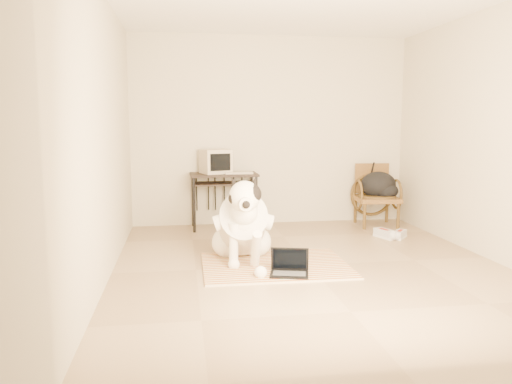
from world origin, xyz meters
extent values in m
plane|color=#947A5B|center=(0.00, 0.00, 0.00)|extent=(4.50, 4.50, 0.00)
plane|color=beige|center=(0.00, 2.25, 1.35)|extent=(4.50, 0.00, 4.50)
plane|color=beige|center=(0.00, -2.25, 1.35)|extent=(4.50, 0.00, 4.50)
plane|color=beige|center=(-2.00, 0.00, 1.35)|extent=(0.00, 4.50, 4.50)
plane|color=beige|center=(2.00, 0.00, 1.35)|extent=(0.00, 4.50, 4.50)
cube|color=#BE4616|center=(-0.36, -0.45, 0.01)|extent=(1.50, 0.25, 0.02)
cube|color=#46823B|center=(-0.35, -0.22, 0.01)|extent=(1.50, 0.25, 0.02)
cube|color=#594489|center=(-0.35, 0.01, 0.01)|extent=(1.50, 0.25, 0.02)
cube|color=gold|center=(-0.35, 0.24, 0.01)|extent=(1.50, 0.25, 0.02)
cube|color=beige|center=(-0.35, 0.47, 0.01)|extent=(1.50, 0.25, 0.02)
sphere|color=white|center=(-0.81, 0.44, 0.17)|extent=(0.34, 0.34, 0.34)
sphere|color=white|center=(-0.49, 0.42, 0.17)|extent=(0.34, 0.34, 0.34)
ellipsoid|color=white|center=(-0.65, 0.41, 0.19)|extent=(0.41, 0.38, 0.34)
ellipsoid|color=white|center=(-0.67, 0.21, 0.42)|extent=(0.46, 0.79, 0.73)
cylinder|color=silver|center=(-0.67, 0.22, 0.42)|extent=(0.54, 0.68, 0.66)
sphere|color=white|center=(-0.68, 0.00, 0.58)|extent=(0.28, 0.28, 0.28)
sphere|color=white|center=(-0.69, -0.11, 0.76)|extent=(0.31, 0.31, 0.31)
ellipsoid|color=black|center=(-0.64, -0.11, 0.78)|extent=(0.24, 0.27, 0.23)
cylinder|color=white|center=(-0.69, -0.25, 0.71)|extent=(0.14, 0.17, 0.13)
sphere|color=black|center=(-0.70, -0.33, 0.71)|extent=(0.08, 0.08, 0.08)
cone|color=black|center=(-0.78, -0.04, 0.88)|extent=(0.16, 0.16, 0.19)
cone|color=black|center=(-0.58, -0.05, 0.88)|extent=(0.15, 0.16, 0.19)
torus|color=silver|center=(-0.68, -0.02, 0.64)|extent=(0.28, 0.16, 0.25)
cylinder|color=white|center=(-0.79, -0.01, 0.25)|extent=(0.10, 0.14, 0.46)
cylinder|color=white|center=(-0.58, -0.16, 0.22)|extent=(0.12, 0.42, 0.47)
sphere|color=white|center=(-0.79, -0.04, 0.05)|extent=(0.12, 0.12, 0.12)
sphere|color=white|center=(-0.57, -0.37, 0.06)|extent=(0.12, 0.12, 0.12)
cone|color=black|center=(-0.66, 0.71, 0.05)|extent=(0.20, 0.47, 0.12)
cube|color=black|center=(-0.29, -0.37, 0.03)|extent=(0.42, 0.34, 0.02)
cube|color=#474649|center=(-0.29, -0.38, 0.04)|extent=(0.34, 0.22, 0.00)
cube|color=black|center=(-0.26, -0.28, 0.15)|extent=(0.38, 0.18, 0.24)
cube|color=black|center=(-0.27, -0.29, 0.16)|extent=(0.33, 0.15, 0.21)
cube|color=black|center=(-0.71, 1.96, 0.76)|extent=(0.93, 0.52, 0.03)
cube|color=black|center=(-0.71, 1.91, 0.64)|extent=(0.83, 0.42, 0.02)
cylinder|color=black|center=(-1.14, 1.74, 0.37)|extent=(0.04, 0.04, 0.74)
cylinder|color=black|center=(-1.14, 2.18, 0.37)|extent=(0.04, 0.04, 0.74)
cylinder|color=black|center=(-0.29, 1.75, 0.37)|extent=(0.04, 0.04, 0.74)
cylinder|color=black|center=(-0.29, 2.18, 0.37)|extent=(0.04, 0.04, 0.74)
cube|color=#BBAB92|center=(-0.82, 2.00, 0.94)|extent=(0.46, 0.45, 0.33)
cube|color=black|center=(-0.77, 1.83, 0.94)|extent=(0.28, 0.10, 0.23)
cube|color=#BBAB92|center=(-0.51, 1.87, 0.79)|extent=(0.38, 0.14, 0.03)
cube|color=#474649|center=(-0.47, 1.99, 0.20)|extent=(0.23, 0.44, 0.40)
cube|color=#ABACB0|center=(-0.50, 1.78, 0.20)|extent=(0.17, 0.03, 0.38)
cube|color=brown|center=(1.46, 1.80, 0.39)|extent=(0.62, 0.60, 0.06)
cylinder|color=#35250E|center=(1.46, 1.80, 0.43)|extent=(0.54, 0.54, 0.04)
cube|color=brown|center=(1.48, 2.06, 0.66)|extent=(0.50, 0.08, 0.44)
cylinder|color=#35250E|center=(1.21, 1.58, 0.18)|extent=(0.04, 0.04, 0.36)
cylinder|color=#35250E|center=(1.24, 2.06, 0.18)|extent=(0.04, 0.04, 0.36)
cylinder|color=#35250E|center=(1.68, 1.54, 0.18)|extent=(0.04, 0.04, 0.36)
cylinder|color=#35250E|center=(1.72, 2.02, 0.18)|extent=(0.04, 0.04, 0.36)
ellipsoid|color=black|center=(1.49, 1.81, 0.59)|extent=(0.51, 0.42, 0.38)
ellipsoid|color=black|center=(1.58, 1.71, 0.52)|extent=(0.32, 0.26, 0.22)
cube|color=silver|center=(1.28, 1.05, 0.01)|extent=(0.23, 0.34, 0.03)
cube|color=#9B9BA1|center=(1.28, 1.05, 0.06)|extent=(0.22, 0.33, 0.10)
cube|color=maroon|center=(1.28, 1.05, 0.10)|extent=(0.10, 0.17, 0.02)
cube|color=silver|center=(1.47, 1.00, 0.01)|extent=(0.27, 0.29, 0.03)
cube|color=#9B9BA1|center=(1.47, 1.00, 0.05)|extent=(0.26, 0.28, 0.09)
cube|color=maroon|center=(1.47, 1.00, 0.09)|extent=(0.13, 0.14, 0.02)
camera|label=1|loc=(-1.30, -4.92, 1.48)|focal=35.00mm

